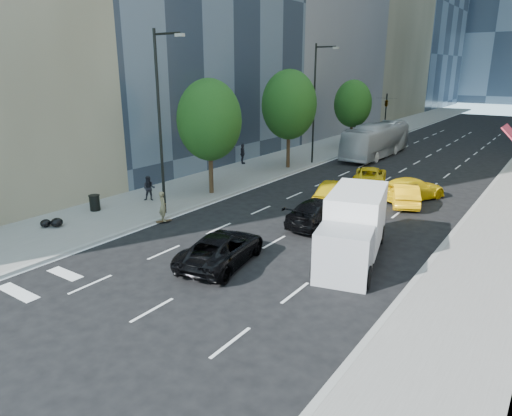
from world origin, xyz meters
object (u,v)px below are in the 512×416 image
Objects in this scene: black_sedan_mercedes at (321,212)px; trash_can at (95,203)px; black_sedan_lincoln at (222,249)px; box_truck at (353,227)px; city_bus at (376,140)px; skateboarder at (163,208)px.

trash_can is (-11.91, -5.58, -0.15)m from black_sedan_mercedes.
box_truck reaches higher than black_sedan_lincoln.
black_sedan_mercedes is at bearing -76.70° from city_bus.
box_truck is 15.36m from trash_can.
black_sedan_lincoln is at bearing 82.12° from black_sedan_mercedes.
black_sedan_lincoln is (6.10, -2.45, -0.14)m from skateboarder.
city_bus reaches higher than skateboarder.
skateboarder is 10.63m from box_truck.
city_bus is (-3.70, 28.22, 0.87)m from black_sedan_lincoln.
black_sedan_mercedes is 5.73× the size of trash_can.
city_bus is (2.40, 25.77, 0.73)m from skateboarder.
black_sedan_mercedes is 4.70m from box_truck.
box_truck is (10.53, 1.27, 0.68)m from skateboarder.
box_truck reaches higher than trash_can.
black_sedan_mercedes reaches higher than black_sedan_lincoln.
black_sedan_lincoln is 10.83m from trash_can.
black_sedan_lincoln is at bearing -7.70° from trash_can.
city_bus is at bearing 75.29° from trash_can.
black_sedan_mercedes is 13.16m from trash_can.
city_bus is (-4.88, 21.18, 0.82)m from black_sedan_mercedes.
skateboarder is at bearing -32.67° from black_sedan_lincoln.
skateboarder reaches higher than black_sedan_mercedes.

